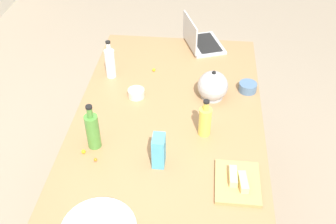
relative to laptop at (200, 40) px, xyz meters
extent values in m
plane|color=gray|center=(-0.82, 0.14, -0.95)|extent=(12.00, 12.00, 0.00)
cube|color=olive|center=(-0.82, 0.14, -0.51)|extent=(1.77, 1.00, 0.87)
cube|color=#9E754C|center=(-0.82, 0.14, -0.06)|extent=(1.83, 1.06, 0.03)
cube|color=#B7B7BC|center=(0.01, -0.04, -0.04)|extent=(0.37, 0.31, 0.02)
cube|color=black|center=(0.02, -0.05, -0.03)|extent=(0.31, 0.24, 0.00)
cube|color=#B7B7BC|center=(-0.03, 0.07, 0.07)|extent=(0.28, 0.11, 0.20)
cube|color=silver|center=(-0.02, 0.07, 0.07)|extent=(0.25, 0.10, 0.18)
cylinder|color=#4C8C38|center=(-1.06, 0.50, 0.05)|extent=(0.07, 0.07, 0.20)
cylinder|color=#4C8C38|center=(-1.06, 0.50, 0.18)|extent=(0.03, 0.03, 0.06)
cylinder|color=black|center=(-1.06, 0.50, 0.21)|extent=(0.03, 0.03, 0.01)
cylinder|color=#DBC64C|center=(-0.91, -0.06, 0.04)|extent=(0.07, 0.07, 0.16)
cylinder|color=#DBC64C|center=(-0.91, -0.06, 0.14)|extent=(0.03, 0.03, 0.05)
cylinder|color=black|center=(-0.91, -0.06, 0.17)|extent=(0.03, 0.03, 0.01)
cylinder|color=white|center=(-0.43, 0.55, 0.05)|extent=(0.06, 0.06, 0.19)
cylinder|color=white|center=(-0.43, 0.55, 0.17)|extent=(0.03, 0.03, 0.05)
cylinder|color=black|center=(-0.43, 0.55, 0.20)|extent=(0.03, 0.03, 0.01)
cylinder|color=#ADADB2|center=(-0.59, -0.10, -0.04)|extent=(0.13, 0.13, 0.01)
sphere|color=#ADADB2|center=(-0.59, -0.10, 0.03)|extent=(0.18, 0.18, 0.18)
cone|color=#ADADB2|center=(-0.50, -0.10, 0.05)|extent=(0.08, 0.03, 0.07)
sphere|color=black|center=(-0.59, -0.10, 0.13)|extent=(0.02, 0.02, 0.02)
cube|color=tan|center=(-1.25, -0.23, -0.04)|extent=(0.26, 0.21, 0.02)
cube|color=#F4E58C|center=(-1.27, -0.25, -0.01)|extent=(0.11, 0.05, 0.04)
cube|color=#F4E58C|center=(-1.23, -0.20, -0.01)|extent=(0.11, 0.04, 0.04)
cylinder|color=slate|center=(-0.50, -0.31, -0.02)|extent=(0.11, 0.11, 0.05)
cylinder|color=beige|center=(-0.63, 0.35, -0.02)|extent=(0.10, 0.10, 0.05)
cube|color=#4CA5CC|center=(-1.15, 0.16, 0.04)|extent=(0.09, 0.06, 0.17)
sphere|color=orange|center=(-1.17, 0.47, -0.04)|extent=(0.02, 0.02, 0.02)
sphere|color=yellow|center=(-1.12, 0.54, -0.04)|extent=(0.02, 0.02, 0.02)
sphere|color=green|center=(-0.42, -0.29, -0.04)|extent=(0.02, 0.02, 0.02)
sphere|color=yellow|center=(-0.35, 0.28, -0.04)|extent=(0.02, 0.02, 0.02)
camera|label=1|loc=(-2.50, -0.03, 1.41)|focal=42.54mm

